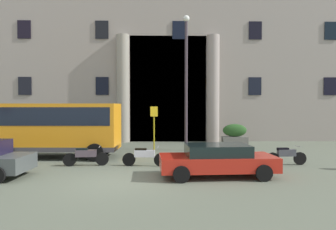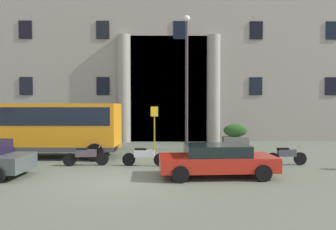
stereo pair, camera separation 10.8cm
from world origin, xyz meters
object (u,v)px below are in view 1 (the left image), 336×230
scooter_by_planter (286,155)px  parked_estate_mid (217,160)px  motorcycle_far_end (85,156)px  hedge_planter_west (235,135)px  lamppost_plaza_centre (186,73)px  motorcycle_near_kerb (144,156)px  hedge_planter_east (95,135)px  bus_stop_sign (154,124)px  orange_minibus (59,126)px

scooter_by_planter → parked_estate_mid: bearing=-152.4°
motorcycle_far_end → scooter_by_planter: size_ratio=1.08×
hedge_planter_west → lamppost_plaza_centre: (-3.68, -2.76, 4.10)m
parked_estate_mid → scooter_by_planter: size_ratio=2.38×
parked_estate_mid → motorcycle_near_kerb: size_ratio=2.21×
hedge_planter_east → hedge_planter_west: bearing=2.6°
bus_stop_sign → motorcycle_far_end: bearing=-125.5°
orange_minibus → lamppost_plaza_centre: lamppost_plaza_centre is taller
orange_minibus → motorcycle_near_kerb: 5.46m
orange_minibus → parked_estate_mid: bearing=-29.3°
motorcycle_far_end → motorcycle_near_kerb: size_ratio=1.00×
motorcycle_far_end → lamppost_plaza_centre: bearing=38.4°
parked_estate_mid → motorcycle_near_kerb: 3.73m
hedge_planter_west → hedge_planter_east: bearing=-177.4°
scooter_by_planter → motorcycle_far_end: bearing=175.4°
motorcycle_far_end → scooter_by_planter: 9.35m
parked_estate_mid → orange_minibus: bearing=145.8°
hedge_planter_east → scooter_by_planter: size_ratio=1.04×
motorcycle_far_end → lamppost_plaza_centre: lamppost_plaza_centre is taller
motorcycle_far_end → motorcycle_near_kerb: same height
bus_stop_sign → hedge_planter_east: bearing=144.9°
bus_stop_sign → hedge_planter_east: bus_stop_sign is taller
hedge_planter_east → motorcycle_far_end: 7.35m
lamppost_plaza_centre → hedge_planter_east: bearing=159.5°
hedge_planter_east → parked_estate_mid: hedge_planter_east is taller
bus_stop_sign → motorcycle_far_end: (-3.08, -4.32, -1.23)m
orange_minibus → hedge_planter_east: size_ratio=3.23×
motorcycle_far_end → orange_minibus: bearing=124.0°
hedge_planter_west → scooter_by_planter: 7.73m
bus_stop_sign → scooter_by_planter: bus_stop_sign is taller
orange_minibus → lamppost_plaza_centre: size_ratio=0.77×
lamppost_plaza_centre → motorcycle_far_end: bearing=-135.6°
hedge_planter_west → scooter_by_planter: (0.61, -7.70, -0.27)m
scooter_by_planter → hedge_planter_west: bearing=89.9°
bus_stop_sign → motorcycle_near_kerb: bearing=-94.7°
orange_minibus → lamppost_plaza_centre: bearing=21.8°
orange_minibus → bus_stop_sign: (5.07, 1.95, -0.03)m
scooter_by_planter → lamppost_plaza_centre: lamppost_plaza_centre is taller
motorcycle_near_kerb → scooter_by_planter: bearing=5.4°
scooter_by_planter → lamppost_plaza_centre: size_ratio=0.23×
orange_minibus → hedge_planter_west: 12.03m
parked_estate_mid → motorcycle_far_end: (-5.73, 2.27, -0.20)m
bus_stop_sign → hedge_planter_east: size_ratio=1.37×
orange_minibus → motorcycle_near_kerb: orange_minibus is taller
bus_stop_sign → hedge_planter_east: 5.19m
bus_stop_sign → scooter_by_planter: 7.71m
parked_estate_mid → motorcycle_near_kerb: bearing=141.0°
orange_minibus → hedge_planter_east: 5.05m
orange_minibus → motorcycle_near_kerb: (4.70, -2.46, -1.26)m
parked_estate_mid → scooter_by_planter: (3.62, 2.28, -0.21)m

